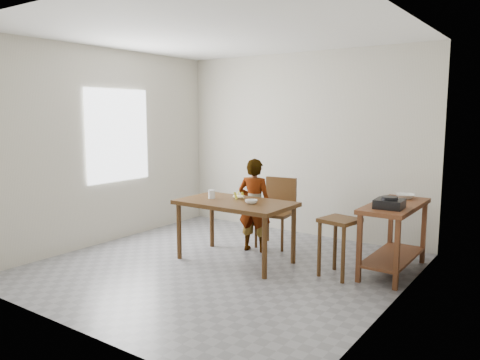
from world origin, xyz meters
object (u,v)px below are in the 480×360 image
Objects in this scene: prep_counter at (393,238)px; dining_table at (235,231)px; dining_chair at (275,213)px; child at (254,205)px; stool at (339,247)px.

dining_table is at bearing -157.85° from prep_counter.
dining_table is at bearing -101.10° from dining_chair.
dining_chair is at bearing 175.07° from prep_counter.
dining_table is 1.17× the size of prep_counter.
prep_counter is 0.97× the size of child.
child is at bearing 95.47° from dining_table.
stool is (1.32, -0.28, -0.29)m from child.
prep_counter is 1.29× the size of dining_chair.
dining_chair is 1.37m from stool.
dining_table is 2.11× the size of stool.
dining_table is 0.55m from child.
dining_chair is (0.06, 0.84, 0.09)m from dining_table.
stool is at bearing 9.54° from dining_table.
dining_chair reaches higher than stool.
dining_table is 1.14× the size of child.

